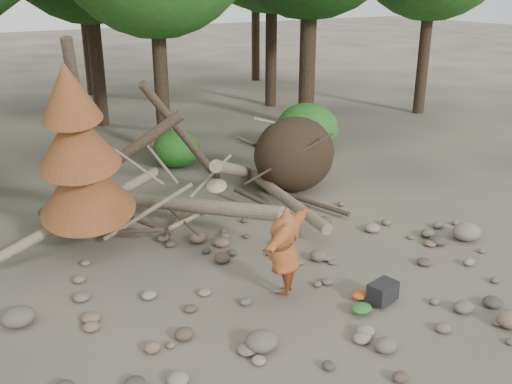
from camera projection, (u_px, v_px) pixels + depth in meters
ground at (312, 285)px, 10.50m from camera, size 120.00×120.00×0.00m
deadfall_pile at (277, 160)px, 14.54m from camera, size 8.55×5.24×3.30m
dead_conifer at (80, 155)px, 10.93m from camera, size 2.06×2.16×4.35m
bush_mid at (177, 149)px, 16.93m from camera, size 1.40×1.40×1.12m
bush_right at (307, 128)px, 18.26m from camera, size 2.00×2.00×1.60m
frisbee_thrower at (284, 251)px, 9.80m from camera, size 2.52×1.60×2.41m
backpack at (382, 295)px, 9.84m from camera, size 0.56×0.43×0.34m
cloth_green at (361, 311)px, 9.54m from camera, size 0.37×0.31×0.14m
cloth_orange at (360, 297)px, 9.97m from camera, size 0.34×0.28×0.12m
boulder_front_left at (262, 341)px, 8.60m from camera, size 0.51×0.46×0.31m
boulder_front_right at (511, 319)px, 9.18m from camera, size 0.47×0.42×0.28m
boulder_mid_right at (467, 232)px, 12.25m from camera, size 0.63×0.57×0.38m
boulder_mid_left at (18, 317)px, 9.21m from camera, size 0.53×0.48×0.32m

